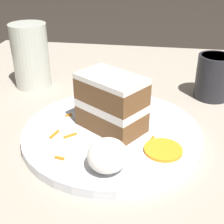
% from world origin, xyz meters
% --- Properties ---
extents(ground_plane, '(6.00, 6.00, 0.00)m').
position_xyz_m(ground_plane, '(0.00, 0.00, 0.00)').
color(ground_plane, black).
rests_on(ground_plane, ground).
extents(dining_table, '(1.08, 0.98, 0.02)m').
position_xyz_m(dining_table, '(0.00, 0.00, 0.01)').
color(dining_table, gray).
rests_on(dining_table, ground).
extents(plate, '(0.29, 0.29, 0.02)m').
position_xyz_m(plate, '(0.01, 0.05, 0.03)').
color(plate, silver).
rests_on(plate, dining_table).
extents(cake_slice, '(0.11, 0.12, 0.09)m').
position_xyz_m(cake_slice, '(0.02, 0.05, 0.08)').
color(cake_slice, brown).
rests_on(cake_slice, plate).
extents(cream_dollop, '(0.06, 0.06, 0.04)m').
position_xyz_m(cream_dollop, '(-0.09, 0.04, 0.06)').
color(cream_dollop, white).
rests_on(cream_dollop, plate).
extents(orange_garnish, '(0.06, 0.06, 0.00)m').
position_xyz_m(orange_garnish, '(-0.04, -0.04, 0.04)').
color(orange_garnish, orange).
rests_on(orange_garnish, plate).
extents(carrot_shreds_scatter, '(0.13, 0.16, 0.00)m').
position_xyz_m(carrot_shreds_scatter, '(-0.02, 0.09, 0.04)').
color(carrot_shreds_scatter, orange).
rests_on(carrot_shreds_scatter, plate).
extents(drinking_glass, '(0.08, 0.08, 0.14)m').
position_xyz_m(drinking_glass, '(0.20, 0.26, 0.08)').
color(drinking_glass, beige).
rests_on(drinking_glass, dining_table).
extents(coffee_mug, '(0.07, 0.07, 0.09)m').
position_xyz_m(coffee_mug, '(0.20, -0.13, 0.07)').
color(coffee_mug, '#232328').
rests_on(coffee_mug, dining_table).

